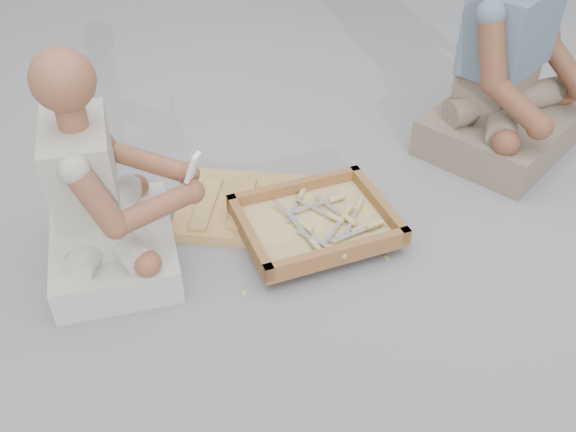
{
  "coord_description": "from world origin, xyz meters",
  "views": [
    {
      "loc": [
        -0.11,
        -1.42,
        1.58
      ],
      "look_at": [
        -0.06,
        0.16,
        0.3
      ],
      "focal_mm": 40.0,
      "sensor_mm": 36.0,
      "label": 1
    }
  ],
  "objects_px": {
    "craftsman": "(102,201)",
    "companion": "(510,76)",
    "carved_panel": "(262,208)",
    "tool_tray": "(316,222)"
  },
  "relations": [
    {
      "from": "craftsman",
      "to": "companion",
      "type": "height_order",
      "value": "companion"
    },
    {
      "from": "carved_panel",
      "to": "tool_tray",
      "type": "distance_m",
      "value": 0.25
    },
    {
      "from": "carved_panel",
      "to": "craftsman",
      "type": "relative_size",
      "value": 0.78
    },
    {
      "from": "tool_tray",
      "to": "craftsman",
      "type": "distance_m",
      "value": 0.76
    },
    {
      "from": "tool_tray",
      "to": "companion",
      "type": "bearing_deg",
      "value": 35.46
    },
    {
      "from": "tool_tray",
      "to": "craftsman",
      "type": "bearing_deg",
      "value": -170.82
    },
    {
      "from": "tool_tray",
      "to": "companion",
      "type": "relative_size",
      "value": 0.66
    },
    {
      "from": "craftsman",
      "to": "carved_panel",
      "type": "bearing_deg",
      "value": 103.92
    },
    {
      "from": "tool_tray",
      "to": "companion",
      "type": "height_order",
      "value": "companion"
    },
    {
      "from": "carved_panel",
      "to": "tool_tray",
      "type": "bearing_deg",
      "value": -36.68
    }
  ]
}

